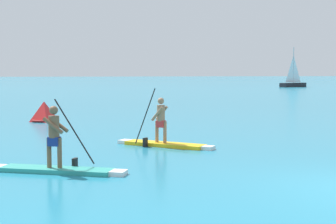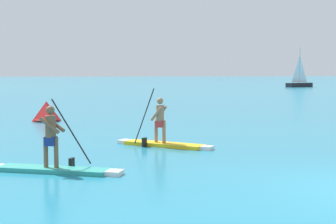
% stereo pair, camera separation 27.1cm
% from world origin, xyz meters
% --- Properties ---
extents(paddleboarder_near_left, '(3.35, 1.74, 1.78)m').
position_xyz_m(paddleboarder_near_left, '(-6.41, 3.11, 0.31)').
color(paddleboarder_near_left, teal).
rests_on(paddleboarder_near_left, ground).
extents(paddleboarder_mid_center, '(2.91, 2.43, 1.92)m').
position_xyz_m(paddleboarder_mid_center, '(-3.15, 6.83, 0.30)').
color(paddleboarder_mid_center, yellow).
rests_on(paddleboarder_mid_center, ground).
extents(race_marker_buoy, '(1.25, 1.25, 0.98)m').
position_xyz_m(race_marker_buoy, '(-7.38, 15.89, 0.42)').
color(race_marker_buoy, red).
rests_on(race_marker_buoy, ground).
extents(sailboat_right_horizon, '(5.00, 3.35, 6.07)m').
position_xyz_m(sailboat_right_horizon, '(27.38, 64.06, 0.77)').
color(sailboat_right_horizon, black).
rests_on(sailboat_right_horizon, ground).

